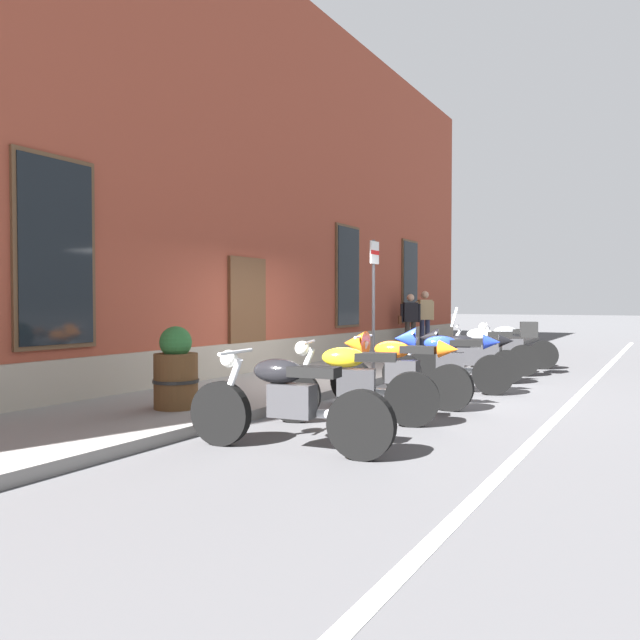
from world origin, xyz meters
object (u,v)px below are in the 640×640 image
(pedestrian_tan_coat, at_px, (425,316))
(parking_sign, at_px, (374,286))
(motorcycle_silver_touring, at_px, (491,347))
(motorcycle_yellow_naked, at_px, (351,383))
(motorcycle_black_sport, at_px, (461,353))
(motorcycle_blue_sport, at_px, (442,358))
(motorcycle_orange_sport, at_px, (394,366))
(motorcycle_black_naked, at_px, (286,402))
(motorcycle_grey_naked, at_px, (509,346))
(barrel_planter, at_px, (176,372))
(pedestrian_dark_jacket, at_px, (410,318))

(pedestrian_tan_coat, xyz_separation_m, parking_sign, (-6.16, -1.22, 0.71))
(motorcycle_silver_touring, bearing_deg, motorcycle_yellow_naked, 178.20)
(motorcycle_black_sport, distance_m, motorcycle_silver_touring, 1.39)
(motorcycle_yellow_naked, distance_m, motorcycle_blue_sport, 2.93)
(motorcycle_black_sport, height_order, parking_sign, parking_sign)
(motorcycle_orange_sport, xyz_separation_m, motorcycle_blue_sport, (1.51, -0.18, 0.00))
(motorcycle_black_naked, relative_size, motorcycle_grey_naked, 1.09)
(motorcycle_yellow_naked, bearing_deg, motorcycle_black_sport, 0.05)
(motorcycle_yellow_naked, xyz_separation_m, pedestrian_tan_coat, (10.62, 2.99, 0.57))
(motorcycle_blue_sport, xyz_separation_m, barrel_planter, (-3.67, 2.19, 0.01))
(motorcycle_black_sport, bearing_deg, motorcycle_yellow_naked, -179.95)
(motorcycle_black_sport, height_order, pedestrian_dark_jacket, pedestrian_dark_jacket)
(motorcycle_grey_naked, bearing_deg, motorcycle_silver_touring, 179.68)
(motorcycle_yellow_naked, bearing_deg, motorcycle_black_naked, -177.34)
(motorcycle_black_naked, bearing_deg, parking_sign, 17.15)
(motorcycle_orange_sport, distance_m, pedestrian_tan_coat, 9.68)
(motorcycle_black_naked, distance_m, motorcycle_black_sport, 5.93)
(motorcycle_blue_sport, height_order, motorcycle_black_sport, motorcycle_blue_sport)
(motorcycle_grey_naked, height_order, barrel_planter, barrel_planter)
(pedestrian_tan_coat, bearing_deg, motorcycle_black_sport, -154.27)
(motorcycle_grey_naked, bearing_deg, pedestrian_tan_coat, 44.07)
(motorcycle_yellow_naked, xyz_separation_m, barrel_planter, (-0.74, 2.06, 0.09))
(motorcycle_silver_touring, distance_m, motorcycle_grey_naked, 1.54)
(motorcycle_black_naked, height_order, parking_sign, parking_sign)
(parking_sign, bearing_deg, motorcycle_black_naked, -162.85)
(motorcycle_silver_touring, distance_m, barrel_planter, 6.91)
(motorcycle_silver_touring, bearing_deg, pedestrian_dark_jacket, 38.95)
(motorcycle_silver_touring, distance_m, pedestrian_dark_jacket, 5.36)
(motorcycle_grey_naked, relative_size, pedestrian_tan_coat, 1.18)
(motorcycle_orange_sport, distance_m, motorcycle_grey_naked, 5.93)
(motorcycle_grey_naked, distance_m, pedestrian_tan_coat, 4.61)
(motorcycle_black_naked, distance_m, motorcycle_orange_sport, 2.93)
(pedestrian_tan_coat, distance_m, parking_sign, 6.32)
(motorcycle_blue_sport, bearing_deg, motorcycle_black_naked, 179.22)
(motorcycle_grey_naked, bearing_deg, motorcycle_blue_sport, 179.22)
(motorcycle_orange_sport, bearing_deg, motorcycle_black_naked, -177.62)
(motorcycle_yellow_naked, height_order, parking_sign, parking_sign)
(motorcycle_black_sport, height_order, motorcycle_silver_touring, motorcycle_silver_touring)
(motorcycle_black_sport, bearing_deg, motorcycle_blue_sport, -174.87)
(motorcycle_yellow_naked, xyz_separation_m, motorcycle_silver_touring, (5.79, -0.18, 0.08))
(motorcycle_orange_sport, height_order, motorcycle_blue_sport, motorcycle_blue_sport)
(motorcycle_black_naked, distance_m, pedestrian_dark_jacket, 11.92)
(motorcycle_black_naked, bearing_deg, pedestrian_dark_jacket, 15.82)
(motorcycle_grey_naked, relative_size, barrel_planter, 1.92)
(parking_sign, bearing_deg, pedestrian_tan_coat, 11.21)
(motorcycle_black_naked, xyz_separation_m, barrel_planter, (0.77, 2.13, 0.10))
(motorcycle_black_sport, xyz_separation_m, barrel_planter, (-5.16, 2.06, 0.04))
(motorcycle_orange_sport, bearing_deg, motorcycle_silver_touring, -3.05)
(motorcycle_orange_sport, xyz_separation_m, pedestrian_tan_coat, (9.21, 2.94, 0.49))
(motorcycle_orange_sport, bearing_deg, motorcycle_blue_sport, -6.85)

